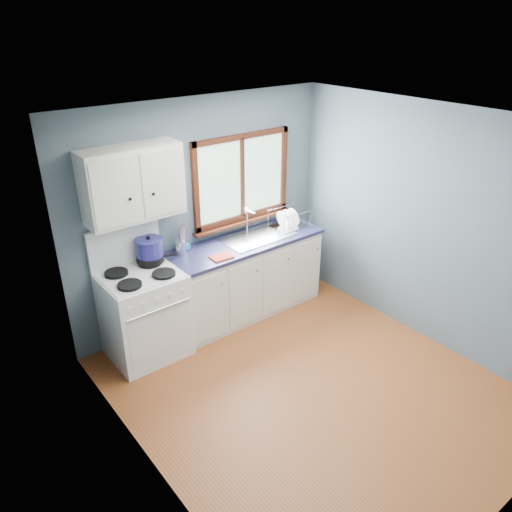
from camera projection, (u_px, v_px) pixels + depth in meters
floor at (310, 389)px, 4.79m from camera, size 3.20×3.60×0.02m
ceiling at (326, 123)px, 3.68m from camera, size 3.20×3.60×0.02m
wall_back at (202, 212)px, 5.51m from camera, size 3.20×0.02×2.50m
wall_left at (144, 343)px, 3.34m from camera, size 0.02×3.60×2.50m
wall_right at (429, 228)px, 5.12m from camera, size 0.02×3.60×2.50m
gas_range at (144, 312)px, 5.08m from camera, size 0.76×0.69×1.36m
base_cabinets at (245, 280)px, 5.85m from camera, size 1.85×0.60×0.88m
countertop at (245, 242)px, 5.63m from camera, size 1.89×0.64×0.04m
sink at (257, 242)px, 5.75m from camera, size 0.84×0.46×0.44m
window at (242, 184)px, 5.68m from camera, size 1.36×0.10×1.03m
upper_cabinets at (133, 184)px, 4.67m from camera, size 0.95×0.35×0.70m
skillet at (151, 258)px, 5.07m from camera, size 0.44×0.34×0.06m
stockpot at (149, 250)px, 5.04m from camera, size 0.32×0.32×0.28m
utensil_crock at (181, 247)px, 5.29m from camera, size 0.14×0.14×0.36m
thermos at (182, 239)px, 5.31m from camera, size 0.09×0.09×0.30m
soap_bottle at (188, 241)px, 5.34m from camera, size 0.11×0.11×0.23m
dish_towel at (221, 257)px, 5.24m from camera, size 0.24×0.18×0.02m
dish_rack at (289, 222)px, 5.97m from camera, size 0.43×0.34×0.22m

